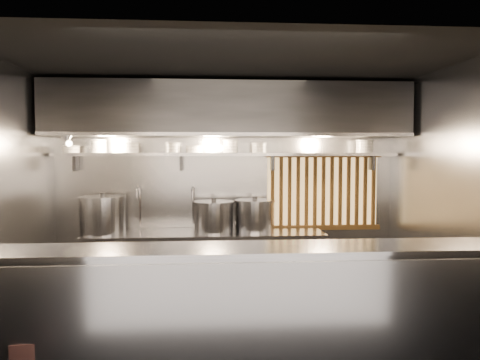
{
  "coord_description": "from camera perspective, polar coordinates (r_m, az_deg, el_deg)",
  "views": [
    {
      "loc": [
        -0.29,
        -4.75,
        1.91
      ],
      "look_at": [
        0.1,
        0.55,
        1.59
      ],
      "focal_mm": 35.0,
      "sensor_mm": 36.0,
      "label": 1
    }
  ],
  "objects": [
    {
      "name": "wall_back",
      "position": [
        6.28,
        -1.6,
        -1.25
      ],
      "size": [
        4.5,
        0.0,
        4.5
      ],
      "primitive_type": "plane",
      "rotation": [
        1.57,
        0.0,
        0.0
      ],
      "color": "gray",
      "rests_on": "floor"
    },
    {
      "name": "ceiling",
      "position": [
        4.84,
        -0.77,
        14.01
      ],
      "size": [
        4.5,
        4.5,
        0.0
      ],
      "primitive_type": "plane",
      "rotation": [
        3.14,
        0.0,
        0.0
      ],
      "color": "black",
      "rests_on": "wall_back"
    },
    {
      "name": "wall_left",
      "position": [
        5.16,
        -26.57,
        -2.61
      ],
      "size": [
        0.0,
        3.0,
        3.0
      ],
      "primitive_type": "plane",
      "rotation": [
        1.57,
        0.0,
        1.57
      ],
      "color": "gray",
      "rests_on": "floor"
    },
    {
      "name": "faucet_right",
      "position": [
        6.15,
        -5.74,
        -2.23
      ],
      "size": [
        0.04,
        0.3,
        0.5
      ],
      "color": "silver",
      "rests_on": "wall_back"
    },
    {
      "name": "floor",
      "position": [
        5.13,
        -0.75,
        -18.45
      ],
      "size": [
        4.5,
        4.5,
        0.0
      ],
      "primitive_type": "plane",
      "color": "black",
      "rests_on": "ground"
    },
    {
      "name": "bowl_stack_0",
      "position": [
        6.3,
        -19.9,
        3.55
      ],
      "size": [
        0.22,
        0.22,
        0.09
      ],
      "color": "white",
      "rests_on": "bowl_shelf"
    },
    {
      "name": "bowl_stack_4",
      "position": [
        6.07,
        -5.58,
        3.75
      ],
      "size": [
        0.23,
        0.23,
        0.09
      ],
      "color": "white",
      "rests_on": "bowl_shelf"
    },
    {
      "name": "heat_lamp",
      "position": [
        5.83,
        -20.35,
        4.75
      ],
      "size": [
        0.25,
        0.35,
        0.2
      ],
      "color": "gray",
      "rests_on": "exhaust_hood"
    },
    {
      "name": "bowl_stack_5",
      "position": [
        6.08,
        -1.19,
        4.12
      ],
      "size": [
        0.2,
        0.2,
        0.17
      ],
      "color": "white",
      "rests_on": "bowl_shelf"
    },
    {
      "name": "serving_counter",
      "position": [
        4.03,
        0.12,
        -16.04
      ],
      "size": [
        4.5,
        0.56,
        1.13
      ],
      "color": "gray",
      "rests_on": "floor"
    },
    {
      "name": "exhaust_hood",
      "position": [
        5.88,
        -1.44,
        8.43
      ],
      "size": [
        4.4,
        0.81,
        0.65
      ],
      "color": "#2D2D30",
      "rests_on": "ceiling"
    },
    {
      "name": "bowl_stack_7",
      "position": [
        6.43,
        14.92,
        3.97
      ],
      "size": [
        0.23,
        0.23,
        0.17
      ],
      "color": "white",
      "rests_on": "bowl_shelf"
    },
    {
      "name": "bowl_stack_2",
      "position": [
        6.14,
        -13.23,
        3.85
      ],
      "size": [
        0.23,
        0.23,
        0.13
      ],
      "color": "white",
      "rests_on": "bowl_shelf"
    },
    {
      "name": "pendant_bulb",
      "position": [
        5.95,
        -2.44,
        3.91
      ],
      "size": [
        0.09,
        0.09,
        0.19
      ],
      "color": "#2D2D30",
      "rests_on": "exhaust_hood"
    },
    {
      "name": "bowl_stack_3",
      "position": [
        6.08,
        -8.21,
        3.91
      ],
      "size": [
        0.2,
        0.2,
        0.13
      ],
      "color": "white",
      "rests_on": "bowl_shelf"
    },
    {
      "name": "wall_right",
      "position": [
        5.41,
        23.78,
        -2.28
      ],
      "size": [
        0.0,
        3.0,
        3.0
      ],
      "primitive_type": "plane",
      "rotation": [
        1.57,
        0.0,
        -1.57
      ],
      "color": "gray",
      "rests_on": "floor"
    },
    {
      "name": "stock_pot_right",
      "position": [
        6.01,
        1.81,
        -4.3
      ],
      "size": [
        0.57,
        0.57,
        0.44
      ],
      "rotation": [
        0.0,
        0.0,
        -0.1
      ],
      "color": "gray",
      "rests_on": "cooking_bench"
    },
    {
      "name": "bowl_stack_1",
      "position": [
        6.22,
        -16.84,
        3.96
      ],
      "size": [
        0.21,
        0.21,
        0.17
      ],
      "color": "white",
      "rests_on": "bowl_shelf"
    },
    {
      "name": "bowl_shelf",
      "position": [
        6.08,
        -1.53,
        3.13
      ],
      "size": [
        4.4,
        0.34,
        0.04
      ],
      "primitive_type": "cube",
      "color": "gray",
      "rests_on": "wall_back"
    },
    {
      "name": "wood_screen",
      "position": [
        6.43,
        10.08,
        -1.37
      ],
      "size": [
        1.56,
        0.09,
        1.04
      ],
      "color": "#FFC872",
      "rests_on": "wall_back"
    },
    {
      "name": "cooking_bench",
      "position": [
        6.06,
        -4.31,
        -10.54
      ],
      "size": [
        3.0,
        0.7,
        0.9
      ],
      "primitive_type": "cube",
      "color": "gray",
      "rests_on": "floor"
    },
    {
      "name": "faucet_left",
      "position": [
        6.21,
        -12.22,
        -2.24
      ],
      "size": [
        0.04,
        0.3,
        0.5
      ],
      "color": "silver",
      "rests_on": "wall_back"
    },
    {
      "name": "stock_pot_left",
      "position": [
        6.05,
        -16.4,
        -4.08
      ],
      "size": [
        0.67,
        0.67,
        0.51
      ],
      "rotation": [
        0.0,
        0.0,
        0.17
      ],
      "color": "gray",
      "rests_on": "cooking_bench"
    },
    {
      "name": "bowl_stack_6",
      "position": [
        6.11,
        2.34,
        3.94
      ],
      "size": [
        0.2,
        0.2,
        0.13
      ],
      "color": "white",
      "rests_on": "bowl_shelf"
    },
    {
      "name": "stock_pot_mid",
      "position": [
        5.93,
        -3.22,
        -4.46
      ],
      "size": [
        0.64,
        0.64,
        0.43
      ],
      "rotation": [
        0.0,
        0.0,
        -0.3
      ],
      "color": "gray",
      "rests_on": "cooking_bench"
    }
  ]
}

